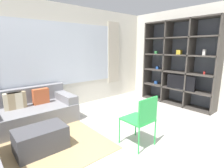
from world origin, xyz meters
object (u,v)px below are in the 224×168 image
shelving_unit (179,64)px  folding_chair (142,117)px  ottoman (41,139)px  couch_main (30,111)px

shelving_unit → folding_chair: bearing=-162.1°
shelving_unit → ottoman: (-3.88, 0.12, -0.97)m
folding_chair → ottoman: bearing=-35.8°
shelving_unit → folding_chair: (-2.56, -0.82, -0.65)m
couch_main → ottoman: bearing=-98.7°
couch_main → folding_chair: folding_chair is taller
ottoman → folding_chair: size_ratio=0.89×
couch_main → shelving_unit: bearing=-19.2°
shelving_unit → ottoman: size_ratio=3.08×
shelving_unit → couch_main: bearing=160.8°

